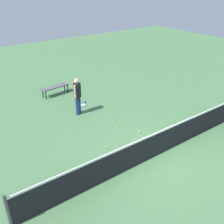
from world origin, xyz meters
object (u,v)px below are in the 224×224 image
at_px(tennis_racket_near_player, 83,105).
at_px(tennis_ball_midcourt, 113,122).
at_px(tennis_ball_near_player, 106,147).
at_px(tennis_ball_by_net, 140,132).
at_px(courtside_bench, 55,87).
at_px(player_near_side, 77,93).

relative_size(tennis_racket_near_player, tennis_ball_midcourt, 8.50).
bearing_deg(tennis_ball_near_player, tennis_ball_midcourt, -133.64).
distance_m(tennis_ball_by_net, tennis_ball_midcourt, 1.34).
distance_m(tennis_racket_near_player, tennis_ball_midcourt, 2.30).
xyz_separation_m(tennis_racket_near_player, courtside_bench, (0.54, -1.96, 0.40)).
relative_size(tennis_ball_by_net, tennis_ball_midcourt, 1.00).
xyz_separation_m(tennis_racket_near_player, tennis_ball_by_net, (-0.52, 3.57, 0.02)).
bearing_deg(tennis_ball_by_net, player_near_side, -68.25).
bearing_deg(courtside_bench, tennis_racket_near_player, 105.51).
bearing_deg(player_near_side, tennis_racket_near_player, -133.78).
height_order(player_near_side, tennis_ball_midcourt, player_near_side).
bearing_deg(tennis_ball_by_net, tennis_ball_near_player, 2.44).
relative_size(tennis_racket_near_player, tennis_ball_near_player, 8.50).
distance_m(tennis_racket_near_player, courtside_bench, 2.08).
height_order(tennis_ball_near_player, courtside_bench, courtside_bench).
bearing_deg(courtside_bench, tennis_ball_midcourt, 98.87).
bearing_deg(tennis_racket_near_player, tennis_ball_by_net, 98.31).
height_order(tennis_racket_near_player, courtside_bench, courtside_bench).
xyz_separation_m(player_near_side, tennis_ball_near_player, (0.53, 2.97, -0.98)).
distance_m(tennis_ball_by_net, courtside_bench, 5.64).
height_order(player_near_side, tennis_racket_near_player, player_near_side).
bearing_deg(tennis_ball_by_net, tennis_ball_midcourt, -72.53).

